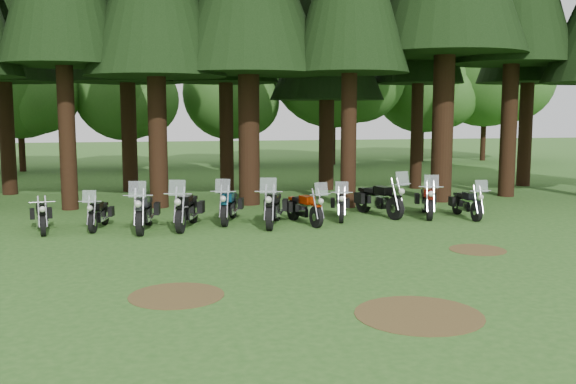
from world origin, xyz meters
The scene contains 21 objects.
ground centered at (0.00, 0.00, 0.00)m, with size 120.00×120.00×0.00m, color #29561C.
decid_2 centered at (-10.43, 24.78, 4.95)m, with size 6.72×6.53×8.40m.
decid_3 centered at (-4.71, 25.13, 4.51)m, with size 6.12×5.95×7.65m.
decid_4 centered at (1.58, 26.32, 4.37)m, with size 5.93×5.76×7.41m.
decid_5 centered at (8.29, 25.71, 6.23)m, with size 8.45×8.21×10.56m.
decid_6 centered at (14.85, 27.01, 5.20)m, with size 7.06×6.86×8.82m.
decid_7 centered at (19.46, 26.83, 6.22)m, with size 8.44×8.20×10.55m.
dirt_patch_0 centered at (-3.00, -2.00, 0.01)m, with size 1.80×1.80×0.01m, color #4C3D1E.
dirt_patch_1 centered at (4.50, 0.50, 0.01)m, with size 1.40×1.40×0.01m, color #4C3D1E.
dirt_patch_2 centered at (1.00, -4.00, 0.01)m, with size 2.20×2.20×0.01m, color #4C3D1E.
motorcycle_0 centered at (-6.55, 5.30, 0.43)m, with size 0.52×2.05×0.84m.
motorcycle_1 centered at (-4.99, 5.43, 0.42)m, with size 0.58×2.01×1.26m.
motorcycle_2 centered at (-3.67, 4.89, 0.53)m, with size 0.62×2.50×1.57m.
motorcycle_3 centered at (-2.44, 5.04, 0.52)m, with size 0.96×2.46×1.56m.
motorcycle_4 centered at (-1.11, 5.76, 0.49)m, with size 0.91×2.33×1.48m.
motorcycle_5 centered at (0.14, 4.93, 0.53)m, with size 1.04×2.47×1.58m.
motorcycle_6 centered at (1.12, 5.00, 0.46)m, with size 0.82×2.19×1.39m.
motorcycle_7 centered at (2.45, 5.60, 0.44)m, with size 0.78×2.09×1.32m.
motorcycle_8 centered at (3.86, 5.93, 0.53)m, with size 1.03×2.47×1.57m.
motorcycle_9 centered at (5.38, 5.54, 0.50)m, with size 1.01×2.32×1.48m.
motorcycle_10 centered at (6.53, 5.03, 0.45)m, with size 0.43×2.13×1.34m.
Camera 1 is at (-3.34, -13.88, 3.45)m, focal length 40.00 mm.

